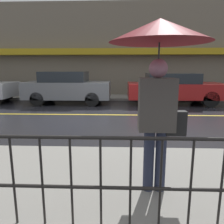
% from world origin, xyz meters
% --- Properties ---
extents(ground_plane, '(80.00, 80.00, 0.00)m').
position_xyz_m(ground_plane, '(0.00, 0.00, 0.00)').
color(ground_plane, black).
extents(sidewalk_near, '(28.00, 2.46, 0.11)m').
position_xyz_m(sidewalk_near, '(0.00, -4.83, 0.05)').
color(sidewalk_near, gray).
rests_on(sidewalk_near, ground_plane).
extents(sidewalk_far, '(28.00, 1.88, 0.11)m').
position_xyz_m(sidewalk_far, '(0.00, 4.53, 0.05)').
color(sidewalk_far, gray).
rests_on(sidewalk_far, ground_plane).
extents(lane_marking, '(25.20, 0.12, 0.01)m').
position_xyz_m(lane_marking, '(0.00, 0.00, 0.00)').
color(lane_marking, gold).
rests_on(lane_marking, ground_plane).
extents(building_storefront, '(28.00, 0.85, 5.41)m').
position_xyz_m(building_storefront, '(0.00, 5.59, 2.70)').
color(building_storefront, '#706656').
rests_on(building_storefront, ground_plane).
extents(railing_foreground, '(12.00, 0.04, 0.93)m').
position_xyz_m(railing_foreground, '(-0.00, -5.81, 0.69)').
color(railing_foreground, black).
rests_on(railing_foreground, sidewalk_near).
extents(pedestrian, '(1.16, 1.16, 2.09)m').
position_xyz_m(pedestrian, '(1.05, -5.12, 1.82)').
color(pedestrian, '#23283D').
rests_on(pedestrian, sidewalk_near).
extents(car_grey, '(3.98, 1.78, 1.51)m').
position_xyz_m(car_grey, '(-1.92, 2.59, 0.77)').
color(car_grey, slate).
rests_on(car_grey, ground_plane).
extents(car_red, '(4.36, 1.88, 1.44)m').
position_xyz_m(car_red, '(3.10, 2.59, 0.75)').
color(car_red, maroon).
rests_on(car_red, ground_plane).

